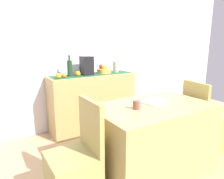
% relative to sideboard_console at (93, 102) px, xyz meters
% --- Properties ---
extents(ground_plane, '(6.40, 6.40, 0.02)m').
position_rel_sideboard_console_xyz_m(ground_plane, '(0.03, -0.92, -0.45)').
color(ground_plane, tan).
rests_on(ground_plane, ground).
extents(room_wall_rear, '(6.40, 0.06, 2.70)m').
position_rel_sideboard_console_xyz_m(room_wall_rear, '(0.03, 0.26, 0.91)').
color(room_wall_rear, silver).
rests_on(room_wall_rear, ground).
extents(sideboard_console, '(1.35, 0.42, 0.88)m').
position_rel_sideboard_console_xyz_m(sideboard_console, '(0.00, 0.00, 0.00)').
color(sideboard_console, tan).
rests_on(sideboard_console, ground).
extents(table_runner, '(1.27, 0.32, 0.01)m').
position_rel_sideboard_console_xyz_m(table_runner, '(0.00, 0.00, 0.44)').
color(table_runner, '#1C4C31').
rests_on(table_runner, sideboard_console).
extents(fruit_bowl, '(0.23, 0.23, 0.07)m').
position_rel_sideboard_console_xyz_m(fruit_bowl, '(0.20, 0.00, 0.48)').
color(fruit_bowl, gold).
rests_on(fruit_bowl, table_runner).
extents(apple_front, '(0.07, 0.07, 0.07)m').
position_rel_sideboard_console_xyz_m(apple_front, '(0.18, 0.07, 0.55)').
color(apple_front, red).
rests_on(apple_front, fruit_bowl).
extents(apple_right, '(0.07, 0.07, 0.07)m').
position_rel_sideboard_console_xyz_m(apple_right, '(0.19, -0.01, 0.55)').
color(apple_right, gold).
rests_on(apple_right, fruit_bowl).
extents(apple_upper, '(0.07, 0.07, 0.07)m').
position_rel_sideboard_console_xyz_m(apple_upper, '(0.24, 0.03, 0.55)').
color(apple_upper, gold).
rests_on(apple_upper, fruit_bowl).
extents(wine_bottle, '(0.07, 0.07, 0.31)m').
position_rel_sideboard_console_xyz_m(wine_bottle, '(-0.36, 0.00, 0.56)').
color(wine_bottle, '#1B3B1D').
rests_on(wine_bottle, sideboard_console).
extents(coffee_maker, '(0.16, 0.18, 0.28)m').
position_rel_sideboard_console_xyz_m(coffee_maker, '(-0.09, 0.00, 0.58)').
color(coffee_maker, black).
rests_on(coffee_maker, sideboard_console).
extents(ceramic_vase, '(0.09, 0.09, 0.18)m').
position_rel_sideboard_console_xyz_m(ceramic_vase, '(0.43, 0.00, 0.53)').
color(ceramic_vase, gray).
rests_on(ceramic_vase, sideboard_console).
extents(orange_loose_far, '(0.07, 0.07, 0.07)m').
position_rel_sideboard_console_xyz_m(orange_loose_far, '(-0.56, -0.09, 0.48)').
color(orange_loose_far, orange).
rests_on(orange_loose_far, sideboard_console).
extents(orange_loose_near_bowl, '(0.07, 0.07, 0.07)m').
position_rel_sideboard_console_xyz_m(orange_loose_near_bowl, '(-0.47, -0.05, 0.47)').
color(orange_loose_near_bowl, orange).
rests_on(orange_loose_near_bowl, sideboard_console).
extents(orange_loose_mid, '(0.08, 0.08, 0.08)m').
position_rel_sideboard_console_xyz_m(orange_loose_mid, '(-0.26, -0.04, 0.48)').
color(orange_loose_mid, orange).
rests_on(orange_loose_mid, sideboard_console).
extents(dining_table, '(1.21, 0.75, 0.74)m').
position_rel_sideboard_console_xyz_m(dining_table, '(0.01, -1.35, -0.07)').
color(dining_table, tan).
rests_on(dining_table, ground).
extents(open_book, '(0.32, 0.27, 0.02)m').
position_rel_sideboard_console_xyz_m(open_book, '(0.09, -1.27, 0.31)').
color(open_book, white).
rests_on(open_book, dining_table).
extents(coffee_cup, '(0.07, 0.07, 0.08)m').
position_rel_sideboard_console_xyz_m(coffee_cup, '(-0.21, -1.36, 0.34)').
color(coffee_cup, brown).
rests_on(coffee_cup, dining_table).
extents(chair_near_window, '(0.40, 0.40, 0.90)m').
position_rel_sideboard_console_xyz_m(chair_near_window, '(-0.85, -1.35, -0.17)').
color(chair_near_window, tan).
rests_on(chair_near_window, ground).
extents(chair_by_corner, '(0.45, 0.45, 0.90)m').
position_rel_sideboard_console_xyz_m(chair_by_corner, '(0.88, -1.34, -0.17)').
color(chair_by_corner, tan).
rests_on(chair_by_corner, ground).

